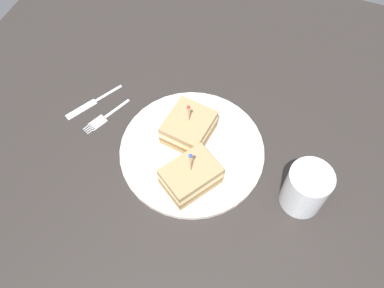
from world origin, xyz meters
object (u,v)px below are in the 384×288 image
(plate, at_px, (192,151))
(sandwich_half_front, at_px, (191,176))
(sandwich_half_back, at_px, (189,127))
(fork, at_px, (103,119))
(drink_glass, at_px, (305,190))
(knife, at_px, (91,103))

(plate, distance_m, sandwich_half_front, 0.08)
(sandwich_half_back, bearing_deg, fork, -172.39)
(drink_glass, height_order, knife, drink_glass)
(fork, xyz_separation_m, knife, (-0.04, 0.03, 0.00))
(sandwich_half_back, height_order, knife, sandwich_half_back)
(knife, bearing_deg, plate, -7.69)
(knife, bearing_deg, sandwich_half_back, -0.61)
(sandwich_half_back, bearing_deg, drink_glass, -12.42)
(sandwich_half_back, xyz_separation_m, fork, (-0.18, -0.02, -0.03))
(drink_glass, bearing_deg, sandwich_half_front, -167.34)
(drink_glass, distance_m, knife, 0.47)
(plate, relative_size, knife, 2.30)
(fork, bearing_deg, sandwich_half_back, 7.61)
(plate, bearing_deg, sandwich_half_front, -70.87)
(sandwich_half_front, height_order, drink_glass, sandwich_half_front)
(plate, height_order, sandwich_half_back, sandwich_half_back)
(sandwich_half_front, bearing_deg, fork, 161.91)
(sandwich_half_back, distance_m, knife, 0.23)
(fork, bearing_deg, sandwich_half_front, -18.09)
(plate, xyz_separation_m, fork, (-0.20, 0.01, -0.00))
(sandwich_half_front, distance_m, knife, 0.29)
(plate, xyz_separation_m, knife, (-0.24, 0.03, -0.00))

